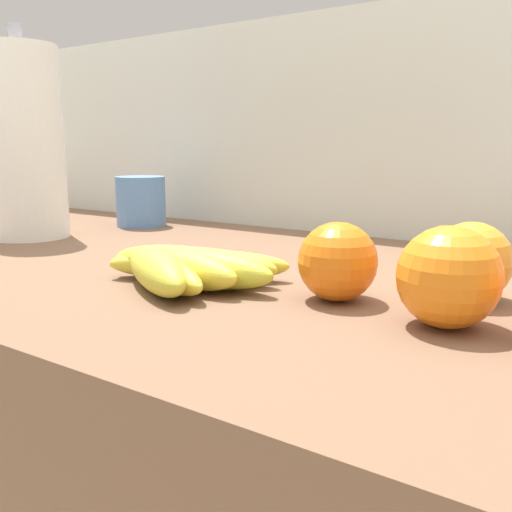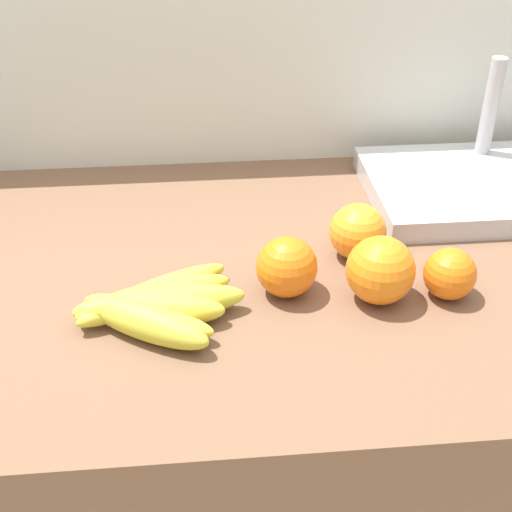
% 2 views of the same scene
% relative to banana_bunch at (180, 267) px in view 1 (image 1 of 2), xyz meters
% --- Properties ---
extents(wall_back, '(2.13, 0.06, 1.30)m').
position_rel_banana_bunch_xyz_m(wall_back, '(0.06, 0.45, -0.31)').
color(wall_back, silver).
rests_on(wall_back, ground).
extents(banana_bunch, '(0.21, 0.18, 0.04)m').
position_rel_banana_bunch_xyz_m(banana_bunch, '(0.00, 0.00, 0.00)').
color(banana_bunch, gold).
rests_on(banana_bunch, counter).
extents(orange_center, '(0.08, 0.08, 0.08)m').
position_rel_banana_bunch_xyz_m(orange_center, '(0.27, 0.11, 0.02)').
color(orange_center, orange).
rests_on(orange_center, counter).
extents(orange_back_right, '(0.08, 0.08, 0.08)m').
position_rel_banana_bunch_xyz_m(orange_back_right, '(0.27, 0.02, 0.02)').
color(orange_back_right, orange).
rests_on(orange_back_right, counter).
extents(orange_right, '(0.08, 0.08, 0.08)m').
position_rel_banana_bunch_xyz_m(orange_right, '(0.16, 0.04, 0.02)').
color(orange_right, orange).
rests_on(orange_right, counter).
extents(paper_towel_roll, '(0.12, 0.12, 0.33)m').
position_rel_banana_bunch_xyz_m(paper_towel_roll, '(-0.42, 0.10, 0.13)').
color(paper_towel_roll, white).
rests_on(paper_towel_roll, counter).
extents(mug, '(0.09, 0.09, 0.09)m').
position_rel_banana_bunch_xyz_m(mug, '(-0.37, 0.30, 0.03)').
color(mug, '#5683BF').
rests_on(mug, counter).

